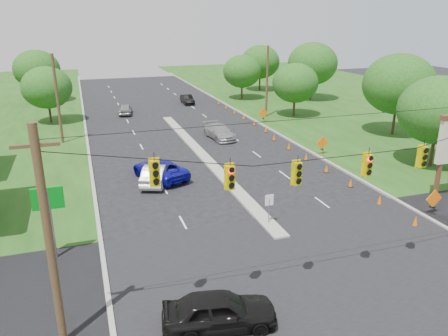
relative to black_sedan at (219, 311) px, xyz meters
name	(u,v)px	position (x,y,z in m)	size (l,w,h in m)	color
ground	(317,276)	(5.81, 2.07, -0.81)	(160.00, 160.00, 0.00)	black
cross_street	(317,276)	(5.81, 2.07, -0.81)	(160.00, 14.00, 0.02)	black
curb_left	(87,141)	(-4.29, 32.07, -0.81)	(0.25, 110.00, 0.16)	gray
curb_right	(264,127)	(15.91, 32.07, -0.81)	(0.25, 110.00, 0.16)	gray
median	(203,156)	(5.81, 23.07, -0.81)	(1.00, 34.00, 0.18)	gray
median_sign	(269,204)	(5.81, 8.07, 0.65)	(0.55, 0.06, 2.05)	gray
signal_span	(335,192)	(5.76, 1.07, 4.16)	(25.60, 0.32, 9.00)	#422D1C
utility_pole_far_left	(58,100)	(-6.69, 32.07, 3.69)	(0.28, 0.28, 9.00)	#422D1C
utility_pole_far_right	(267,82)	(18.31, 37.07, 3.69)	(0.28, 0.28, 9.00)	#422D1C
cone_0	(416,221)	(14.42, 5.07, -0.46)	(0.32, 0.32, 0.70)	#DD5F09
cone_1	(380,200)	(14.42, 8.57, -0.46)	(0.32, 0.32, 0.70)	#DD5F09
cone_2	(351,183)	(14.42, 12.07, -0.46)	(0.32, 0.32, 0.70)	#DD5F09
cone_3	(326,168)	(14.42, 15.57, -0.46)	(0.32, 0.32, 0.70)	#DD5F09
cone_4	(306,156)	(14.42, 19.07, -0.46)	(0.32, 0.32, 0.70)	#DD5F09
cone_5	(289,146)	(14.42, 22.57, -0.46)	(0.32, 0.32, 0.70)	#DD5F09
cone_6	(274,137)	(14.42, 26.07, -0.46)	(0.32, 0.32, 0.70)	#DD5F09
cone_7	(266,129)	(15.02, 29.57, -0.46)	(0.32, 0.32, 0.70)	#DD5F09
cone_8	(254,122)	(15.02, 33.07, -0.46)	(0.32, 0.32, 0.70)	#DD5F09
cone_9	(244,116)	(15.02, 36.57, -0.46)	(0.32, 0.32, 0.70)	#DD5F09
cone_10	(234,111)	(15.02, 40.07, -0.46)	(0.32, 0.32, 0.70)	#DD5F09
cone_11	(226,106)	(15.02, 43.57, -0.46)	(0.32, 0.32, 0.70)	#DD5F09
cone_12	(219,102)	(15.02, 47.07, -0.46)	(0.32, 0.32, 0.70)	#DD5F09
work_sign_0	(434,199)	(16.61, 6.07, 0.28)	(1.27, 0.58, 1.37)	black
work_sign_1	(322,143)	(16.61, 20.07, 0.28)	(1.27, 0.58, 1.37)	black
work_sign_2	(263,114)	(16.61, 34.07, 0.28)	(1.27, 0.58, 1.37)	black
tree_5	(47,88)	(-8.19, 42.07, 3.52)	(5.88, 5.88, 6.86)	black
tree_6	(37,69)	(-10.19, 57.07, 4.15)	(6.72, 6.72, 7.84)	black
tree_7	(439,110)	(23.81, 14.07, 4.15)	(6.72, 6.72, 7.84)	black
tree_8	(399,84)	(27.81, 24.07, 4.77)	(7.56, 7.56, 8.82)	black
tree_9	(295,83)	(21.81, 36.07, 3.52)	(5.88, 5.88, 6.86)	black
tree_10	(312,64)	(29.81, 46.07, 4.77)	(7.56, 7.56, 8.82)	black
tree_11	(260,62)	(25.81, 57.07, 4.15)	(6.72, 6.72, 7.84)	black
tree_12	(242,71)	(19.81, 50.07, 3.52)	(5.88, 5.88, 6.86)	black
black_sedan	(219,311)	(0.00, 0.00, 0.00)	(1.92, 4.76, 1.62)	black
white_sedan	(156,174)	(0.44, 17.55, -0.04)	(1.64, 4.70, 1.55)	beige
blue_pickup	(160,169)	(0.94, 18.48, -0.04)	(2.55, 5.54, 1.54)	#0E0E91
silver_car_far	(219,132)	(9.23, 28.65, -0.06)	(2.10, 5.16, 1.50)	gray
silver_car_oncoming	(125,109)	(1.06, 44.28, -0.10)	(1.67, 4.16, 1.42)	gray
dark_car_receding	(187,99)	(10.72, 49.10, -0.14)	(1.42, 4.07, 1.34)	black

